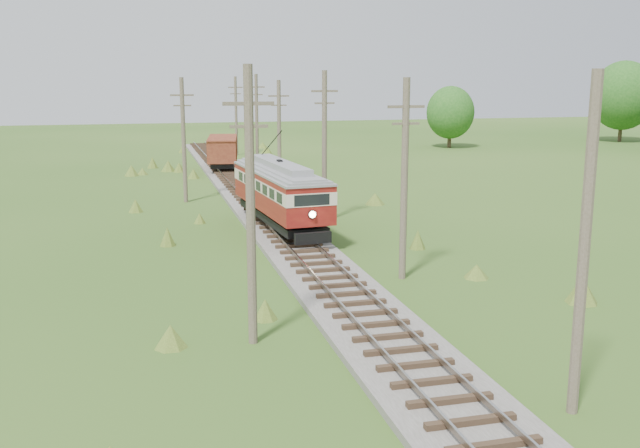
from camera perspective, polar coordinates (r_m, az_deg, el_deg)
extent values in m
cube|color=#605B54|center=(45.53, -4.51, 0.90)|extent=(3.60, 96.00, 0.25)
cube|color=#726659|center=(45.35, -5.41, 1.31)|extent=(0.08, 96.00, 0.17)
cube|color=#726659|center=(45.59, -3.62, 1.39)|extent=(0.08, 96.00, 0.17)
cube|color=#2D2116|center=(45.49, -4.51, 1.16)|extent=(2.40, 96.00, 0.16)
cube|color=black|center=(40.17, -3.20, 0.71)|extent=(3.11, 10.42, 0.42)
cube|color=maroon|center=(40.00, -3.22, 2.02)|extent=(3.57, 11.34, 1.02)
cube|color=beige|center=(39.87, -3.23, 3.20)|extent=(3.60, 11.40, 0.65)
cube|color=black|center=(39.87, -3.23, 3.20)|extent=(3.59, 10.90, 0.51)
cube|color=maroon|center=(39.81, -3.24, 3.87)|extent=(3.57, 11.34, 0.28)
cube|color=gray|center=(39.77, -3.25, 4.30)|extent=(3.63, 11.46, 0.35)
cube|color=gray|center=(39.73, -3.25, 4.76)|extent=(1.90, 8.44, 0.37)
sphere|color=#FFF2BF|center=(34.66, -0.61, 0.77)|extent=(0.33, 0.33, 0.33)
cylinder|color=black|center=(41.22, -3.92, 6.47)|extent=(0.44, 4.32, 1.79)
cylinder|color=black|center=(36.02, -2.39, -0.63)|extent=(0.18, 0.75, 0.74)
cylinder|color=black|center=(36.44, -0.30, -0.48)|extent=(0.18, 0.75, 0.74)
cylinder|color=black|center=(44.01, -5.61, 1.58)|extent=(0.18, 0.75, 0.74)
cylinder|color=black|center=(44.36, -3.86, 1.68)|extent=(0.18, 0.75, 0.74)
cube|color=black|center=(67.01, -7.77, 4.96)|extent=(2.99, 7.19, 0.48)
cube|color=#5F2316|center=(66.88, -7.80, 5.99)|extent=(3.60, 8.03, 1.94)
cube|color=#5F2316|center=(66.79, -7.82, 6.85)|extent=(3.68, 8.19, 0.12)
cylinder|color=black|center=(64.72, -8.47, 4.75)|extent=(0.23, 0.78, 0.77)
cylinder|color=black|center=(64.68, -7.18, 4.78)|extent=(0.23, 0.78, 0.77)
cylinder|color=black|center=(69.33, -8.32, 5.20)|extent=(0.23, 0.78, 0.77)
cylinder|color=black|center=(69.29, -7.12, 5.23)|extent=(0.23, 0.78, 0.77)
cone|color=gray|center=(60.78, -4.28, 4.12)|extent=(3.51, 3.51, 1.32)
cone|color=gray|center=(59.91, -3.26, 3.76)|extent=(1.97, 1.97, 0.77)
cylinder|color=brown|center=(18.95, 20.39, -1.88)|extent=(0.30, 0.30, 8.80)
cylinder|color=brown|center=(30.42, 6.76, 3.46)|extent=(0.30, 0.30, 8.60)
cube|color=brown|center=(30.14, 6.91, 9.30)|extent=(1.60, 0.12, 0.12)
cube|color=brown|center=(30.18, 6.87, 7.98)|extent=(1.20, 0.10, 0.10)
cylinder|color=brown|center=(42.67, 0.36, 6.15)|extent=(0.30, 0.30, 9.00)
cube|color=brown|center=(42.49, 0.37, 10.59)|extent=(1.60, 0.12, 0.12)
cube|color=brown|center=(42.50, 0.36, 9.64)|extent=(1.20, 0.10, 0.10)
cylinder|color=brown|center=(55.29, -3.28, 7.08)|extent=(0.30, 0.30, 8.40)
cube|color=brown|center=(55.13, -3.32, 10.19)|extent=(1.60, 0.12, 0.12)
cube|color=brown|center=(55.15, -3.31, 9.46)|extent=(1.20, 0.10, 0.10)
cylinder|color=brown|center=(68.11, -5.08, 8.12)|extent=(0.30, 0.30, 8.90)
cube|color=brown|center=(67.99, -5.13, 10.86)|extent=(1.60, 0.12, 0.12)
cube|color=brown|center=(68.00, -5.12, 10.27)|extent=(1.20, 0.10, 0.10)
cylinder|color=brown|center=(80.92, -6.73, 8.57)|extent=(0.30, 0.30, 8.70)
cube|color=brown|center=(80.82, -6.78, 10.80)|extent=(1.60, 0.12, 0.12)
cube|color=brown|center=(80.83, -6.77, 10.31)|extent=(1.20, 0.10, 0.10)
cylinder|color=brown|center=(22.72, -5.58, 1.22)|extent=(0.30, 0.30, 9.00)
cube|color=brown|center=(22.36, -5.75, 9.56)|extent=(1.60, 0.12, 0.12)
cube|color=brown|center=(22.40, -5.71, 7.77)|extent=(1.20, 0.10, 0.10)
cylinder|color=brown|center=(50.37, -10.85, 6.56)|extent=(0.30, 0.30, 8.60)
cube|color=brown|center=(50.20, -10.99, 10.09)|extent=(1.60, 0.12, 0.12)
cube|color=brown|center=(50.22, -10.96, 9.29)|extent=(1.20, 0.10, 0.10)
cylinder|color=#38281C|center=(105.63, 22.90, 7.06)|extent=(0.50, 0.50, 3.60)
ellipsoid|color=#1B5318|center=(105.44, 23.10, 9.44)|extent=(8.40, 8.40, 9.24)
cylinder|color=#38281C|center=(90.57, 10.31, 6.83)|extent=(0.50, 0.50, 2.52)
ellipsoid|color=#1B5318|center=(90.38, 10.38, 8.77)|extent=(5.88, 5.88, 6.47)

